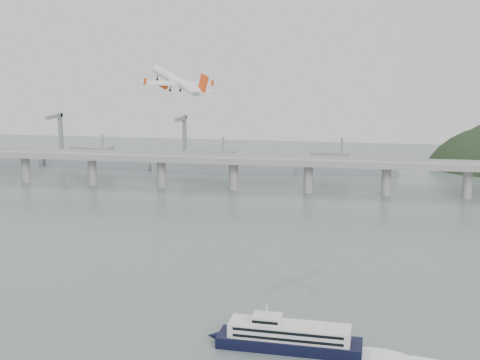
# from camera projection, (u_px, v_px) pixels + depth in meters

# --- Properties ---
(ground) EXTENTS (900.00, 900.00, 0.00)m
(ground) POSITION_uv_depth(u_px,v_px,m) (214.00, 306.00, 232.45)
(ground) COLOR #576563
(ground) RESTS_ON ground
(bridge) EXTENTS (800.00, 22.00, 23.90)m
(bridge) POSITION_uv_depth(u_px,v_px,m) (276.00, 165.00, 422.44)
(bridge) COLOR gray
(bridge) RESTS_ON ground
(distant_fleet) EXTENTS (453.00, 60.90, 40.00)m
(distant_fleet) POSITION_uv_depth(u_px,v_px,m) (95.00, 160.00, 513.74)
(distant_fleet) COLOR slate
(distant_fleet) RESTS_ON ground
(ferry) EXTENTS (73.69, 14.49, 13.90)m
(ferry) POSITION_uv_depth(u_px,v_px,m) (289.00, 337.00, 198.51)
(ferry) COLOR black
(ferry) RESTS_ON ground
(airliner) EXTENTS (35.32, 33.93, 15.47)m
(airliner) POSITION_uv_depth(u_px,v_px,m) (177.00, 81.00, 283.06)
(airliner) COLOR white
(airliner) RESTS_ON ground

